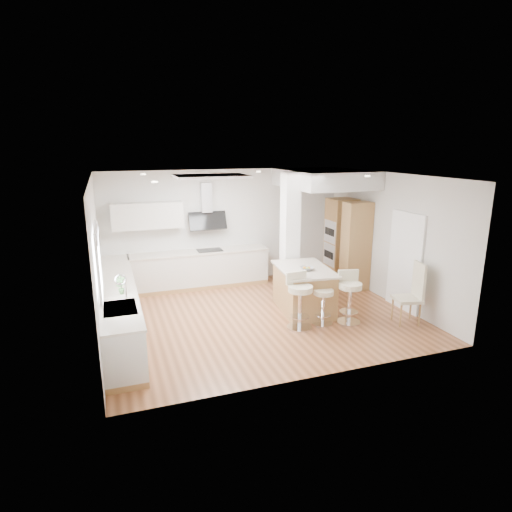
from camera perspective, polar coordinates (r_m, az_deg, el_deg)
name	(u,v)px	position (r m, az deg, el deg)	size (l,w,h in m)	color
ground	(260,316)	(8.77, 0.55, -7.96)	(6.00, 6.00, 0.00)	#9B5E39
ceiling	(260,316)	(8.77, 0.55, -7.96)	(6.00, 5.00, 0.02)	silver
wall_back	(226,227)	(10.67, -4.03, 3.94)	(6.00, 0.04, 2.80)	beige
wall_left	(97,262)	(7.86, -20.44, -0.81)	(0.04, 5.00, 2.80)	beige
wall_right	(390,238)	(9.75, 17.39, 2.30)	(0.04, 5.00, 2.80)	beige
skylight	(212,176)	(8.47, -5.94, 10.50)	(4.10, 2.10, 0.06)	white
window_left	(98,258)	(6.92, -20.33, -0.30)	(0.06, 1.28, 1.07)	silver
doorway_right	(405,263)	(9.37, 19.25, -0.86)	(0.05, 1.00, 2.10)	#423C34
counter_left	(119,307)	(8.36, -17.79, -6.47)	(0.63, 4.50, 1.35)	#AB7F49
counter_back	(193,260)	(10.36, -8.43, -0.50)	(3.62, 0.63, 2.50)	#AB7F49
pillar	(290,236)	(9.58, 4.54, 2.72)	(0.35, 0.35, 2.80)	white
soffit	(324,179)	(10.27, 9.09, 10.15)	(1.78, 2.20, 0.40)	silver
oven_column	(346,243)	(10.64, 11.94, 1.71)	(0.63, 1.21, 2.10)	#AB7F49
peninsula	(304,289)	(8.94, 6.36, -4.42)	(1.17, 1.62, 1.00)	#AB7F49
bar_stool_a	(300,298)	(8.05, 5.83, -5.56)	(0.51, 0.51, 1.07)	silver
bar_stool_b	(323,299)	(8.31, 8.89, -5.74)	(0.44, 0.44, 0.89)	silver
bar_stool_c	(350,294)	(8.45, 12.36, -5.01)	(0.56, 0.56, 1.03)	silver
dining_chair	(413,291)	(8.75, 20.19, -4.43)	(0.56, 0.56, 1.21)	beige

